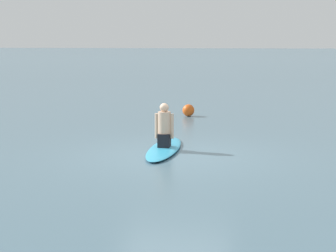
# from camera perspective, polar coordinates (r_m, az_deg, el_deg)

# --- Properties ---
(ground_plane) EXTENTS (400.00, 400.00, 0.00)m
(ground_plane) POSITION_cam_1_polar(r_m,az_deg,el_deg) (12.33, 0.72, -3.17)
(ground_plane) COLOR slate
(surfboard) EXTENTS (0.75, 3.02, 0.09)m
(surfboard) POSITION_cam_1_polar(r_m,az_deg,el_deg) (12.99, -0.38, -2.35)
(surfboard) COLOR #339EC6
(surfboard) RESTS_ON ground
(person_paddler) EXTENTS (0.45, 0.35, 1.03)m
(person_paddler) POSITION_cam_1_polar(r_m,az_deg,el_deg) (12.91, -0.39, -0.12)
(person_paddler) COLOR black
(person_paddler) RESTS_ON surfboard
(buoy_marker) EXTENTS (0.41, 0.41, 0.41)m
(buoy_marker) POSITION_cam_1_polar(r_m,az_deg,el_deg) (18.93, 2.13, 1.64)
(buoy_marker) COLOR #E55919
(buoy_marker) RESTS_ON ground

